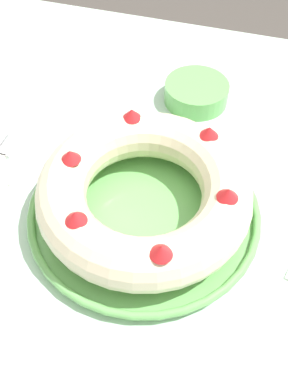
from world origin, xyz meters
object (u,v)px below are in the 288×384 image
at_px(side_bowl, 196,93).
at_px(bundt_cake, 144,192).
at_px(serving_dish, 144,211).
at_px(cake_knife, 3,185).

bearing_deg(side_bowl, bundt_cake, -93.45).
bearing_deg(serving_dish, cake_knife, -177.79).
height_order(cake_knife, side_bowl, side_bowl).
distance_m(serving_dish, cake_knife, 0.24).
distance_m(bundt_cake, side_bowl, 0.30).
bearing_deg(serving_dish, bundt_cake, 2.88).
height_order(serving_dish, cake_knife, serving_dish).
bearing_deg(side_bowl, cake_knife, -130.22).
bearing_deg(bundt_cake, cake_knife, -177.79).
relative_size(bundt_cake, side_bowl, 2.59).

